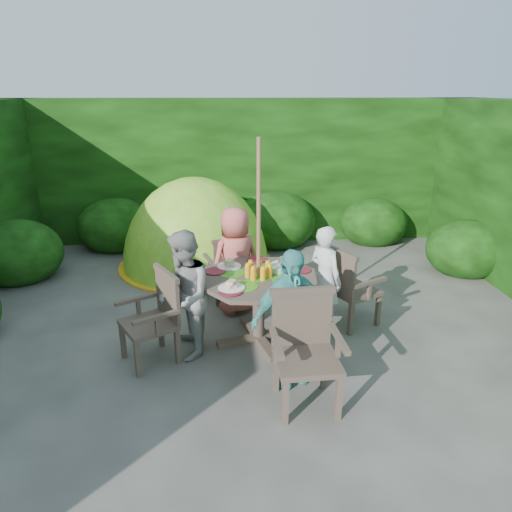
{
  "coord_description": "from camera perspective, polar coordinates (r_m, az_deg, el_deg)",
  "views": [
    {
      "loc": [
        -0.29,
        -4.49,
        2.61
      ],
      "look_at": [
        0.05,
        0.36,
        0.85
      ],
      "focal_mm": 32.0,
      "sensor_mm": 36.0,
      "label": 1
    }
  ],
  "objects": [
    {
      "name": "child_back",
      "position": [
        5.57,
        -2.56,
        -0.55
      ],
      "size": [
        0.77,
        0.68,
        1.33
      ],
      "primitive_type": "imported",
      "rotation": [
        0.0,
        0.0,
        3.63
      ],
      "color": "#D56158",
      "rests_on": "ground"
    },
    {
      "name": "garden_chair_right",
      "position": [
        5.38,
        11.45,
        -3.71
      ],
      "size": [
        0.69,
        0.72,
        0.92
      ],
      "rotation": [
        0.0,
        0.0,
        2.05
      ],
      "color": "#3D3128",
      "rests_on": "ground"
    },
    {
      "name": "dome_tent",
      "position": [
        7.37,
        -7.43,
        -1.01
      ],
      "size": [
        2.49,
        2.49,
        2.78
      ],
      "rotation": [
        0.0,
        0.0,
        -0.1
      ],
      "color": "#78B322",
      "rests_on": "ground"
    },
    {
      "name": "child_right",
      "position": [
        5.2,
        8.62,
        -2.86
      ],
      "size": [
        0.49,
        0.54,
        1.24
      ],
      "primitive_type": "imported",
      "rotation": [
        0.0,
        0.0,
        2.13
      ],
      "color": "silver",
      "rests_on": "ground"
    },
    {
      "name": "ground",
      "position": [
        5.2,
        -0.28,
        -10.2
      ],
      "size": [
        60.0,
        60.0,
        0.0
      ],
      "primitive_type": "plane",
      "color": "#43413C",
      "rests_on": "ground"
    },
    {
      "name": "patio_table",
      "position": [
        4.88,
        0.37,
        -3.87
      ],
      "size": [
        1.63,
        1.63,
        0.92
      ],
      "rotation": [
        0.0,
        0.0,
        0.28
      ],
      "color": "#3D3128",
      "rests_on": "ground"
    },
    {
      "name": "parasol_pole",
      "position": [
        4.71,
        0.34,
        1.21
      ],
      "size": [
        0.05,
        0.05,
        2.2
      ],
      "primitive_type": "cylinder",
      "rotation": [
        0.0,
        0.0,
        0.28
      ],
      "color": "brown",
      "rests_on": "ground"
    },
    {
      "name": "child_left",
      "position": [
        4.67,
        -8.95,
        -4.91
      ],
      "size": [
        0.59,
        0.71,
        1.34
      ],
      "primitive_type": "imported",
      "rotation": [
        0.0,
        0.0,
        -1.43
      ],
      "color": "#969591",
      "rests_on": "ground"
    },
    {
      "name": "hedge_enclosure",
      "position": [
        5.99,
        -1.12,
        6.78
      ],
      "size": [
        9.0,
        9.0,
        2.5
      ],
      "color": "black",
      "rests_on": "ground"
    },
    {
      "name": "garden_chair_front",
      "position": [
        4.05,
        6.14,
        -11.3
      ],
      "size": [
        0.61,
        0.55,
        0.98
      ],
      "rotation": [
        0.0,
        0.0,
        0.06
      ],
      "color": "#3D3128",
      "rests_on": "ground"
    },
    {
      "name": "child_front",
      "position": [
        4.2,
        4.19,
        -7.76
      ],
      "size": [
        0.84,
        0.61,
        1.33
      ],
      "primitive_type": "imported",
      "rotation": [
        0.0,
        0.0,
        0.42
      ],
      "color": "#49ABA3",
      "rests_on": "ground"
    },
    {
      "name": "garden_chair_back",
      "position": [
        5.91,
        -3.41,
        -1.45
      ],
      "size": [
        0.63,
        0.59,
        0.86
      ],
      "rotation": [
        0.0,
        0.0,
        3.45
      ],
      "color": "#3D3128",
      "rests_on": "ground"
    },
    {
      "name": "garden_chair_left",
      "position": [
        4.73,
        -12.49,
        -7.35
      ],
      "size": [
        0.68,
        0.71,
        0.9
      ],
      "rotation": [
        0.0,
        0.0,
        -1.04
      ],
      "color": "#3D3128",
      "rests_on": "ground"
    }
  ]
}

